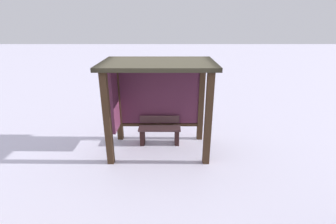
{
  "coord_description": "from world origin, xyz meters",
  "views": [
    {
      "loc": [
        0.24,
        -5.81,
        3.34
      ],
      "look_at": [
        0.26,
        -0.2,
        1.18
      ],
      "focal_mm": 25.76,
      "sensor_mm": 36.0,
      "label": 1
    }
  ],
  "objects": [
    {
      "name": "ground_plane",
      "position": [
        0.0,
        0.0,
        0.0
      ],
      "size": [
        60.0,
        60.0,
        0.0
      ],
      "primitive_type": "plane",
      "color": "white"
    },
    {
      "name": "bus_shelter",
      "position": [
        -0.1,
        0.2,
        1.72
      ],
      "size": [
        2.74,
        1.69,
        2.4
      ],
      "color": "#3A2718",
      "rests_on": "ground"
    },
    {
      "name": "bench_left_inside",
      "position": [
        0.0,
        0.37,
        0.37
      ],
      "size": [
        1.18,
        0.39,
        0.78
      ],
      "color": "#422B2D",
      "rests_on": "ground"
    }
  ]
}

